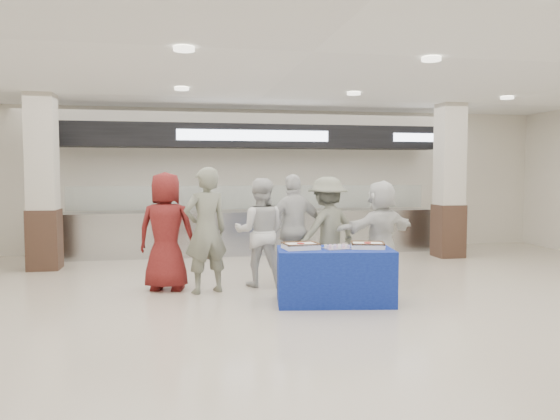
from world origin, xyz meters
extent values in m
plane|color=beige|center=(0.00, 0.00, 0.00)|extent=(14.00, 14.00, 0.00)
cube|color=#B0B3B7|center=(0.00, 5.40, 0.45)|extent=(8.00, 0.80, 0.90)
cube|color=#B0B3B7|center=(0.00, 5.40, 0.92)|extent=(8.00, 0.85, 0.04)
cube|color=white|center=(0.00, 5.10, 1.25)|extent=(7.60, 0.02, 0.50)
cube|color=black|center=(0.00, 5.40, 2.55)|extent=(8.40, 0.70, 0.50)
cube|color=white|center=(0.00, 5.04, 2.55)|extent=(3.20, 0.03, 0.22)
cube|color=white|center=(3.80, 5.04, 2.55)|extent=(1.40, 0.03, 0.18)
cube|color=#372319|center=(-4.00, 4.20, 0.55)|extent=(0.55, 0.55, 1.10)
cube|color=beige|center=(-4.00, 4.20, 2.15)|extent=(0.50, 0.50, 2.10)
cube|color=#372319|center=(4.00, 4.20, 0.55)|extent=(0.55, 0.55, 1.10)
cube|color=beige|center=(4.00, 4.20, 2.15)|extent=(0.50, 0.50, 2.10)
cube|color=#152D96|center=(0.50, 0.70, 0.38)|extent=(1.65, 1.01, 0.75)
cube|color=white|center=(0.03, 0.76, 0.79)|extent=(0.49, 0.40, 0.07)
cube|color=#4B2D15|center=(0.03, 0.76, 0.83)|extent=(0.49, 0.40, 0.02)
cylinder|color=#A11917|center=(0.03, 0.76, 0.83)|extent=(0.11, 0.11, 0.01)
cube|color=white|center=(0.95, 0.67, 0.78)|extent=(0.52, 0.45, 0.07)
cube|color=#4B2D15|center=(0.95, 0.67, 0.83)|extent=(0.52, 0.45, 0.02)
cylinder|color=#A11917|center=(0.95, 0.67, 0.82)|extent=(0.12, 0.12, 0.01)
cube|color=silver|center=(0.51, 0.67, 0.76)|extent=(0.38, 0.31, 0.01)
imported|color=maroon|center=(-1.76, 1.98, 0.89)|extent=(0.99, 0.77, 1.79)
imported|color=slate|center=(-1.19, 1.69, 0.93)|extent=(0.79, 0.65, 1.86)
imported|color=silver|center=(-0.33, 2.04, 0.84)|extent=(0.93, 0.79, 1.69)
imported|color=silver|center=(0.24, 2.12, 0.88)|extent=(1.09, 0.62, 1.75)
imported|color=slate|center=(0.79, 2.14, 0.85)|extent=(1.27, 1.04, 1.71)
imported|color=white|center=(1.63, 1.94, 0.83)|extent=(1.61, 1.00, 1.65)
camera|label=1|loc=(-1.59, -6.36, 1.79)|focal=35.00mm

